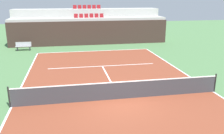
{
  "coord_description": "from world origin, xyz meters",
  "views": [
    {
      "loc": [
        -2.58,
        -11.52,
        5.21
      ],
      "look_at": [
        -0.05,
        2.0,
        1.2
      ],
      "focal_mm": 38.71,
      "sensor_mm": 36.0,
      "label": 1
    }
  ],
  "objects": [
    {
      "name": "seating_row_lower",
      "position": [
        0.0,
        16.71,
        3.05
      ],
      "size": [
        3.4,
        0.44,
        0.44
      ],
      "color": "maroon",
      "rests_on": "stands_tier_lower"
    },
    {
      "name": "court_surface",
      "position": [
        0.0,
        0.0,
        0.01
      ],
      "size": [
        11.0,
        24.0,
        0.01
      ],
      "primitive_type": "cube",
      "color": "brown",
      "rests_on": "ground_plane"
    },
    {
      "name": "sideline_left",
      "position": [
        -5.45,
        0.0,
        0.01
      ],
      "size": [
        0.1,
        24.0,
        0.0
      ],
      "primitive_type": "cube",
      "color": "white",
      "rests_on": "court_surface"
    },
    {
      "name": "centre_service_line",
      "position": [
        0.0,
        3.2,
        0.01
      ],
      "size": [
        0.1,
        6.4,
        0.0
      ],
      "primitive_type": "cube",
      "color": "white",
      "rests_on": "court_surface"
    },
    {
      "name": "seating_row_upper",
      "position": [
        0.0,
        19.11,
        3.93
      ],
      "size": [
        3.4,
        0.44,
        0.44
      ],
      "color": "maroon",
      "rests_on": "stands_tier_upper"
    },
    {
      "name": "tennis_net",
      "position": [
        0.0,
        0.0,
        0.51
      ],
      "size": [
        11.08,
        0.08,
        1.07
      ],
      "color": "black",
      "rests_on": "court_surface"
    },
    {
      "name": "ground_plane",
      "position": [
        0.0,
        0.0,
        0.0
      ],
      "size": [
        80.0,
        80.0,
        0.0
      ],
      "primitive_type": "plane",
      "color": "#477042"
    },
    {
      "name": "baseline_far",
      "position": [
        0.0,
        11.95,
        0.01
      ],
      "size": [
        11.0,
        0.1,
        0.0
      ],
      "primitive_type": "cube",
      "color": "white",
      "rests_on": "court_surface"
    },
    {
      "name": "player_bench",
      "position": [
        -6.94,
        13.53,
        0.51
      ],
      "size": [
        1.5,
        0.4,
        0.85
      ],
      "color": "#99999E",
      "rests_on": "ground_plane"
    },
    {
      "name": "stands_tier_lower",
      "position": [
        0.0,
        16.62,
        1.46
      ],
      "size": [
        17.62,
        2.4,
        2.92
      ],
      "primitive_type": "cube",
      "color": "#9E9E99",
      "rests_on": "ground_plane"
    },
    {
      "name": "service_line_far",
      "position": [
        0.0,
        6.4,
        0.01
      ],
      "size": [
        8.26,
        0.1,
        0.0
      ],
      "primitive_type": "cube",
      "color": "white",
      "rests_on": "court_surface"
    },
    {
      "name": "stands_tier_upper",
      "position": [
        0.0,
        19.02,
        1.9
      ],
      "size": [
        17.62,
        2.4,
        3.81
      ],
      "primitive_type": "cube",
      "color": "#9E9E99",
      "rests_on": "ground_plane"
    },
    {
      "name": "sideline_right",
      "position": [
        5.45,
        0.0,
        0.01
      ],
      "size": [
        0.1,
        24.0,
        0.0
      ],
      "primitive_type": "cube",
      "color": "white",
      "rests_on": "court_surface"
    },
    {
      "name": "back_wall",
      "position": [
        0.0,
        15.27,
        1.32
      ],
      "size": [
        17.62,
        0.3,
        2.65
      ],
      "primitive_type": "cube",
      "color": "#33231E",
      "rests_on": "ground_plane"
    }
  ]
}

